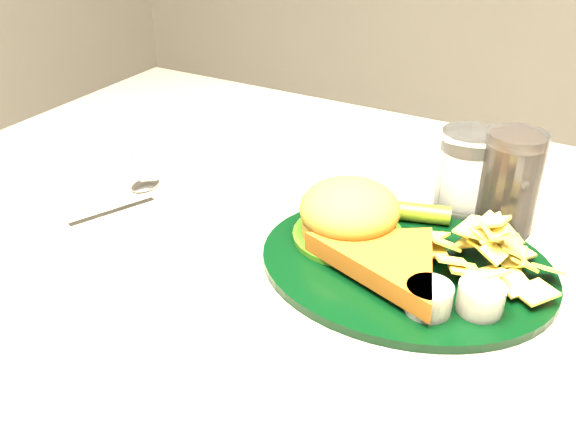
% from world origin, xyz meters
% --- Properties ---
extents(dinner_plate, '(0.33, 0.29, 0.07)m').
position_xyz_m(dinner_plate, '(0.08, -0.02, 0.78)').
color(dinner_plate, black).
rests_on(dinner_plate, table).
extents(water_glass, '(0.07, 0.07, 0.11)m').
position_xyz_m(water_glass, '(0.09, 0.12, 0.80)').
color(water_glass, white).
rests_on(water_glass, table).
extents(cola_glass, '(0.08, 0.08, 0.12)m').
position_xyz_m(cola_glass, '(0.15, 0.11, 0.81)').
color(cola_glass, black).
rests_on(cola_glass, table).
extents(spoon, '(0.09, 0.15, 0.01)m').
position_xyz_m(spoon, '(-0.27, -0.08, 0.75)').
color(spoon, white).
rests_on(spoon, table).
extents(ramekin, '(0.05, 0.05, 0.03)m').
position_xyz_m(ramekin, '(-0.32, 0.06, 0.77)').
color(ramekin, white).
rests_on(ramekin, table).
extents(wrapped_straw, '(0.20, 0.10, 0.01)m').
position_xyz_m(wrapped_straw, '(0.04, 0.10, 0.75)').
color(wrapped_straw, silver).
rests_on(wrapped_straw, table).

